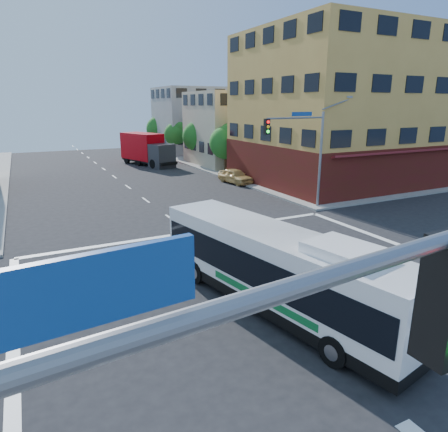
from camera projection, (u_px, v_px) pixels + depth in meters
name	position (u px, v px, depth m)	size (l,w,h in m)	color
ground	(279.00, 298.00, 15.97)	(120.00, 120.00, 0.00)	black
sidewalk_ne	(339.00, 154.00, 61.20)	(50.00, 50.00, 0.15)	gray
corner_building_ne	(344.00, 121.00, 38.92)	(18.10, 15.44, 14.00)	gold
building_east_near	(240.00, 128.00, 51.32)	(12.06, 10.06, 9.00)	tan
building_east_far	(198.00, 120.00, 63.22)	(12.06, 10.06, 10.00)	#9A9A95
signal_mast_ne	(304.00, 142.00, 27.68)	(7.91, 1.13, 8.07)	gray
street_tree_a	(227.00, 141.00, 44.16)	(3.60, 3.60, 5.53)	#332312
street_tree_b	(198.00, 134.00, 51.00)	(3.80, 3.80, 5.79)	#332312
street_tree_c	(177.00, 133.00, 57.96)	(3.40, 3.40, 5.29)	#332312
street_tree_d	(159.00, 127.00, 64.72)	(4.00, 4.00, 6.03)	#332312
transit_bus	(276.00, 268.00, 14.82)	(4.52, 11.57, 3.35)	black
box_truck	(147.00, 150.00, 50.45)	(5.09, 9.12, 3.95)	#27282C
parked_car	(235.00, 176.00, 39.04)	(1.68, 4.16, 1.42)	tan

